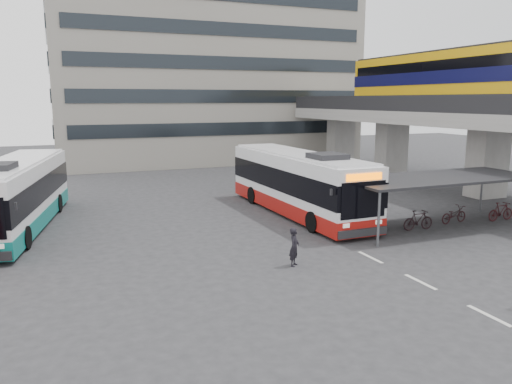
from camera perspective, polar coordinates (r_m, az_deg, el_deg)
name	(u,v)px	position (r m, az deg, el deg)	size (l,w,h in m)	color
ground	(316,265)	(19.63, 6.88, -8.28)	(120.00, 120.00, 0.00)	#28282B
viaduct	(448,101)	(38.32, 21.13, 9.72)	(8.00, 32.00, 9.68)	gray
bike_shelter	(437,195)	(26.44, 19.97, -0.27)	(10.00, 4.00, 2.54)	#595B60
office_block	(202,39)	(54.71, -6.21, 16.96)	(30.00, 15.00, 25.00)	gray
road_markings	(420,282)	(18.67, 18.28, -9.73)	(0.15, 7.60, 0.01)	beige
bus_main	(298,183)	(27.86, 4.78, 1.00)	(2.94, 12.52, 3.68)	white
bus_teal	(17,195)	(27.18, -25.66, -0.31)	(4.94, 12.54, 3.63)	white
pedestrian	(294,247)	(19.24, 4.40, -6.28)	(0.55, 0.36, 1.50)	black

